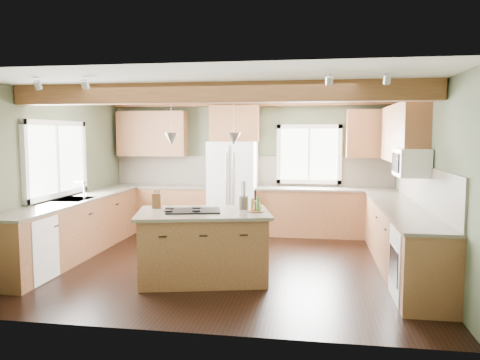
# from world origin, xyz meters

# --- Properties ---
(floor) EXTENTS (5.60, 5.60, 0.00)m
(floor) POSITION_xyz_m (0.00, 0.00, 0.00)
(floor) COLOR black
(floor) RESTS_ON ground
(ceiling) EXTENTS (5.60, 5.60, 0.00)m
(ceiling) POSITION_xyz_m (0.00, 0.00, 2.60)
(ceiling) COLOR silver
(ceiling) RESTS_ON wall_back
(wall_back) EXTENTS (5.60, 0.00, 5.60)m
(wall_back) POSITION_xyz_m (0.00, 2.50, 1.30)
(wall_back) COLOR #454D36
(wall_back) RESTS_ON ground
(wall_left) EXTENTS (0.00, 5.00, 5.00)m
(wall_left) POSITION_xyz_m (-2.80, 0.00, 1.30)
(wall_left) COLOR #454D36
(wall_left) RESTS_ON ground
(wall_right) EXTENTS (0.00, 5.00, 5.00)m
(wall_right) POSITION_xyz_m (2.80, 0.00, 1.30)
(wall_right) COLOR #454D36
(wall_right) RESTS_ON ground
(ceiling_beam) EXTENTS (5.55, 0.26, 0.26)m
(ceiling_beam) POSITION_xyz_m (0.00, -0.80, 2.47)
(ceiling_beam) COLOR #552B18
(ceiling_beam) RESTS_ON ceiling
(soffit_trim) EXTENTS (5.55, 0.20, 0.10)m
(soffit_trim) POSITION_xyz_m (0.00, 2.40, 2.54)
(soffit_trim) COLOR #552B18
(soffit_trim) RESTS_ON ceiling
(backsplash_back) EXTENTS (5.58, 0.03, 0.58)m
(backsplash_back) POSITION_xyz_m (0.00, 2.48, 1.21)
(backsplash_back) COLOR brown
(backsplash_back) RESTS_ON wall_back
(backsplash_right) EXTENTS (0.03, 3.70, 0.58)m
(backsplash_right) POSITION_xyz_m (2.78, 0.05, 1.21)
(backsplash_right) COLOR brown
(backsplash_right) RESTS_ON wall_right
(base_cab_back_left) EXTENTS (2.02, 0.60, 0.88)m
(base_cab_back_left) POSITION_xyz_m (-1.79, 2.20, 0.44)
(base_cab_back_left) COLOR brown
(base_cab_back_left) RESTS_ON floor
(counter_back_left) EXTENTS (2.06, 0.64, 0.04)m
(counter_back_left) POSITION_xyz_m (-1.79, 2.20, 0.90)
(counter_back_left) COLOR #50463A
(counter_back_left) RESTS_ON base_cab_back_left
(base_cab_back_right) EXTENTS (2.62, 0.60, 0.88)m
(base_cab_back_right) POSITION_xyz_m (1.49, 2.20, 0.44)
(base_cab_back_right) COLOR brown
(base_cab_back_right) RESTS_ON floor
(counter_back_right) EXTENTS (2.66, 0.64, 0.04)m
(counter_back_right) POSITION_xyz_m (1.49, 2.20, 0.90)
(counter_back_right) COLOR #50463A
(counter_back_right) RESTS_ON base_cab_back_right
(base_cab_left) EXTENTS (0.60, 3.70, 0.88)m
(base_cab_left) POSITION_xyz_m (-2.50, 0.05, 0.44)
(base_cab_left) COLOR brown
(base_cab_left) RESTS_ON floor
(counter_left) EXTENTS (0.64, 3.74, 0.04)m
(counter_left) POSITION_xyz_m (-2.50, 0.05, 0.90)
(counter_left) COLOR #50463A
(counter_left) RESTS_ON base_cab_left
(base_cab_right) EXTENTS (0.60, 3.70, 0.88)m
(base_cab_right) POSITION_xyz_m (2.50, 0.05, 0.44)
(base_cab_right) COLOR brown
(base_cab_right) RESTS_ON floor
(counter_right) EXTENTS (0.64, 3.74, 0.04)m
(counter_right) POSITION_xyz_m (2.50, 0.05, 0.90)
(counter_right) COLOR #50463A
(counter_right) RESTS_ON base_cab_right
(upper_cab_back_left) EXTENTS (1.40, 0.35, 0.90)m
(upper_cab_back_left) POSITION_xyz_m (-1.99, 2.33, 1.95)
(upper_cab_back_left) COLOR brown
(upper_cab_back_left) RESTS_ON wall_back
(upper_cab_over_fridge) EXTENTS (0.96, 0.35, 0.70)m
(upper_cab_over_fridge) POSITION_xyz_m (-0.30, 2.33, 2.15)
(upper_cab_over_fridge) COLOR brown
(upper_cab_over_fridge) RESTS_ON wall_back
(upper_cab_right) EXTENTS (0.35, 2.20, 0.90)m
(upper_cab_right) POSITION_xyz_m (2.62, 0.90, 1.95)
(upper_cab_right) COLOR brown
(upper_cab_right) RESTS_ON wall_right
(upper_cab_back_corner) EXTENTS (0.90, 0.35, 0.90)m
(upper_cab_back_corner) POSITION_xyz_m (2.30, 2.33, 1.95)
(upper_cab_back_corner) COLOR brown
(upper_cab_back_corner) RESTS_ON wall_back
(window_left) EXTENTS (0.04, 1.60, 1.05)m
(window_left) POSITION_xyz_m (-2.78, 0.05, 1.55)
(window_left) COLOR white
(window_left) RESTS_ON wall_left
(window_back) EXTENTS (1.10, 0.04, 1.00)m
(window_back) POSITION_xyz_m (1.15, 2.48, 1.55)
(window_back) COLOR white
(window_back) RESTS_ON wall_back
(sink) EXTENTS (0.50, 0.65, 0.03)m
(sink) POSITION_xyz_m (-2.50, 0.05, 0.91)
(sink) COLOR #262628
(sink) RESTS_ON counter_left
(faucet) EXTENTS (0.02, 0.02, 0.28)m
(faucet) POSITION_xyz_m (-2.32, 0.05, 1.05)
(faucet) COLOR #B2B2B7
(faucet) RESTS_ON sink
(dishwasher) EXTENTS (0.60, 0.60, 0.84)m
(dishwasher) POSITION_xyz_m (-2.49, -1.25, 0.43)
(dishwasher) COLOR white
(dishwasher) RESTS_ON floor
(oven) EXTENTS (0.60, 0.72, 0.84)m
(oven) POSITION_xyz_m (2.49, -1.25, 0.43)
(oven) COLOR white
(oven) RESTS_ON floor
(microwave) EXTENTS (0.40, 0.70, 0.38)m
(microwave) POSITION_xyz_m (2.58, -0.05, 1.55)
(microwave) COLOR white
(microwave) RESTS_ON wall_right
(pendant_left) EXTENTS (0.18, 0.18, 0.16)m
(pendant_left) POSITION_xyz_m (-0.58, -0.89, 1.88)
(pendant_left) COLOR #B2B2B7
(pendant_left) RESTS_ON ceiling
(pendant_right) EXTENTS (0.18, 0.18, 0.16)m
(pendant_right) POSITION_xyz_m (0.21, -0.71, 1.88)
(pendant_right) COLOR #B2B2B7
(pendant_right) RESTS_ON ceiling
(refrigerator) EXTENTS (0.90, 0.74, 1.80)m
(refrigerator) POSITION_xyz_m (-0.30, 2.12, 0.90)
(refrigerator) COLOR white
(refrigerator) RESTS_ON floor
(island) EXTENTS (1.81, 1.34, 0.88)m
(island) POSITION_xyz_m (-0.19, -0.80, 0.44)
(island) COLOR brown
(island) RESTS_ON floor
(island_top) EXTENTS (1.94, 1.47, 0.04)m
(island_top) POSITION_xyz_m (-0.19, -0.80, 0.90)
(island_top) COLOR #50463A
(island_top) RESTS_ON island
(cooktop) EXTENTS (0.79, 0.62, 0.02)m
(cooktop) POSITION_xyz_m (-0.32, -0.83, 0.93)
(cooktop) COLOR black
(cooktop) RESTS_ON island_top
(knife_block) EXTENTS (0.13, 0.10, 0.21)m
(knife_block) POSITION_xyz_m (-0.88, -0.64, 1.02)
(knife_block) COLOR brown
(knife_block) RESTS_ON island_top
(utensil_crock) EXTENTS (0.16, 0.16, 0.17)m
(utensil_crock) POSITION_xyz_m (0.31, -0.53, 1.01)
(utensil_crock) COLOR #362E2B
(utensil_crock) RESTS_ON island_top
(bottle_tray) EXTENTS (0.26, 0.26, 0.19)m
(bottle_tray) POSITION_xyz_m (0.50, -0.72, 1.02)
(bottle_tray) COLOR brown
(bottle_tray) RESTS_ON island_top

